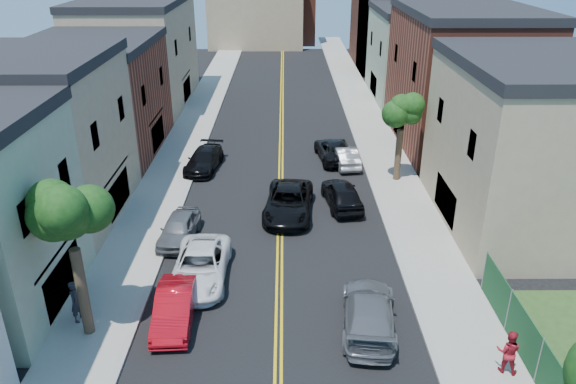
{
  "coord_description": "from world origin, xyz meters",
  "views": [
    {
      "loc": [
        0.27,
        -4.51,
        15.05
      ],
      "look_at": [
        0.46,
        23.86,
        2.0
      ],
      "focal_mm": 34.33,
      "sensor_mm": 36.0,
      "label": 1
    }
  ],
  "objects_px": {
    "white_pickup": "(200,266)",
    "dark_car_right_far": "(335,150)",
    "black_car_left": "(204,160)",
    "black_suv_lane": "(289,202)",
    "pedestrian_left": "(76,301)",
    "red_sedan": "(174,307)",
    "black_car_right": "(342,194)",
    "grey_car_right": "(369,312)",
    "pedestrian_right": "(508,352)",
    "grey_car_left": "(179,228)",
    "silver_car_right": "(345,156)"
  },
  "relations": [
    {
      "from": "black_car_left",
      "to": "black_car_right",
      "type": "bearing_deg",
      "value": -25.3
    },
    {
      "from": "black_suv_lane",
      "to": "pedestrian_right",
      "type": "relative_size",
      "value": 3.24
    },
    {
      "from": "white_pickup",
      "to": "pedestrian_left",
      "type": "relative_size",
      "value": 2.9
    },
    {
      "from": "grey_car_right",
      "to": "pedestrian_right",
      "type": "bearing_deg",
      "value": 156.54
    },
    {
      "from": "red_sedan",
      "to": "white_pickup",
      "type": "bearing_deg",
      "value": 75.39
    },
    {
      "from": "grey_car_right",
      "to": "white_pickup",
      "type": "bearing_deg",
      "value": -19.21
    },
    {
      "from": "white_pickup",
      "to": "black_car_left",
      "type": "relative_size",
      "value": 1.11
    },
    {
      "from": "black_car_left",
      "to": "pedestrian_right",
      "type": "xyz_separation_m",
      "value": [
        14.11,
        -20.63,
        0.33
      ]
    },
    {
      "from": "black_car_right",
      "to": "black_suv_lane",
      "type": "relative_size",
      "value": 0.81
    },
    {
      "from": "pedestrian_right",
      "to": "black_car_right",
      "type": "bearing_deg",
      "value": -50.18
    },
    {
      "from": "grey_car_right",
      "to": "pedestrian_left",
      "type": "bearing_deg",
      "value": 4.78
    },
    {
      "from": "white_pickup",
      "to": "black_car_right",
      "type": "bearing_deg",
      "value": 47.26
    },
    {
      "from": "white_pickup",
      "to": "dark_car_right_far",
      "type": "xyz_separation_m",
      "value": [
        7.83,
        16.03,
        -0.03
      ]
    },
    {
      "from": "silver_car_right",
      "to": "black_car_right",
      "type": "bearing_deg",
      "value": 75.65
    },
    {
      "from": "red_sedan",
      "to": "grey_car_left",
      "type": "bearing_deg",
      "value": 95.37
    },
    {
      "from": "dark_car_right_far",
      "to": "pedestrian_right",
      "type": "xyz_separation_m",
      "value": [
        4.58,
        -22.48,
        0.31
      ]
    },
    {
      "from": "black_car_right",
      "to": "black_suv_lane",
      "type": "bearing_deg",
      "value": 11.17
    },
    {
      "from": "black_car_left",
      "to": "black_suv_lane",
      "type": "xyz_separation_m",
      "value": [
        6.0,
        -7.23,
        0.09
      ]
    },
    {
      "from": "red_sedan",
      "to": "black_car_right",
      "type": "bearing_deg",
      "value": 50.87
    },
    {
      "from": "white_pickup",
      "to": "silver_car_right",
      "type": "distance_m",
      "value": 17.09
    },
    {
      "from": "grey_car_right",
      "to": "silver_car_right",
      "type": "height_order",
      "value": "grey_car_right"
    },
    {
      "from": "white_pickup",
      "to": "dark_car_right_far",
      "type": "height_order",
      "value": "white_pickup"
    },
    {
      "from": "black_car_left",
      "to": "grey_car_right",
      "type": "relative_size",
      "value": 0.93
    },
    {
      "from": "grey_car_left",
      "to": "pedestrian_right",
      "type": "xyz_separation_m",
      "value": [
        14.11,
        -10.31,
        0.32
      ]
    },
    {
      "from": "dark_car_right_far",
      "to": "black_car_right",
      "type": "bearing_deg",
      "value": 80.91
    },
    {
      "from": "pedestrian_right",
      "to": "silver_car_right",
      "type": "bearing_deg",
      "value": -57.98
    },
    {
      "from": "black_suv_lane",
      "to": "pedestrian_left",
      "type": "height_order",
      "value": "pedestrian_left"
    },
    {
      "from": "red_sedan",
      "to": "black_car_left",
      "type": "relative_size",
      "value": 0.88
    },
    {
      "from": "grey_car_right",
      "to": "black_car_right",
      "type": "distance_m",
      "value": 11.76
    },
    {
      "from": "black_car_left",
      "to": "dark_car_right_far",
      "type": "relative_size",
      "value": 0.94
    },
    {
      "from": "white_pickup",
      "to": "silver_car_right",
      "type": "xyz_separation_m",
      "value": [
        8.46,
        14.85,
        -0.07
      ]
    },
    {
      "from": "white_pickup",
      "to": "black_suv_lane",
      "type": "distance_m",
      "value": 8.16
    },
    {
      "from": "red_sedan",
      "to": "dark_car_right_far",
      "type": "relative_size",
      "value": 0.83
    },
    {
      "from": "grey_car_right",
      "to": "silver_car_right",
      "type": "bearing_deg",
      "value": -86.06
    },
    {
      "from": "pedestrian_left",
      "to": "black_car_left",
      "type": "bearing_deg",
      "value": 0.6
    },
    {
      "from": "black_car_left",
      "to": "grey_car_right",
      "type": "bearing_deg",
      "value": -54.59
    },
    {
      "from": "red_sedan",
      "to": "white_pickup",
      "type": "xyz_separation_m",
      "value": [
        0.66,
        3.22,
        0.04
      ]
    },
    {
      "from": "red_sedan",
      "to": "grey_car_right",
      "type": "distance_m",
      "value": 8.28
    },
    {
      "from": "white_pickup",
      "to": "dark_car_right_far",
      "type": "bearing_deg",
      "value": 64.45
    },
    {
      "from": "black_car_left",
      "to": "grey_car_right",
      "type": "height_order",
      "value": "grey_car_right"
    },
    {
      "from": "grey_car_right",
      "to": "pedestrian_right",
      "type": "xyz_separation_m",
      "value": [
        4.81,
        -2.78,
        0.27
      ]
    },
    {
      "from": "grey_car_left",
      "to": "red_sedan",
      "type": "bearing_deg",
      "value": -76.35
    },
    {
      "from": "grey_car_left",
      "to": "pedestrian_right",
      "type": "relative_size",
      "value": 2.37
    },
    {
      "from": "red_sedan",
      "to": "white_pickup",
      "type": "height_order",
      "value": "white_pickup"
    },
    {
      "from": "white_pickup",
      "to": "black_suv_lane",
      "type": "xyz_separation_m",
      "value": [
        4.3,
        6.94,
        0.05
      ]
    },
    {
      "from": "red_sedan",
      "to": "black_car_right",
      "type": "xyz_separation_m",
      "value": [
        8.26,
        11.3,
        0.09
      ]
    },
    {
      "from": "black_car_left",
      "to": "black_suv_lane",
      "type": "bearing_deg",
      "value": -42.42
    },
    {
      "from": "black_car_right",
      "to": "silver_car_right",
      "type": "distance_m",
      "value": 6.82
    },
    {
      "from": "white_pickup",
      "to": "dark_car_right_far",
      "type": "relative_size",
      "value": 1.04
    },
    {
      "from": "red_sedan",
      "to": "black_car_right",
      "type": "height_order",
      "value": "black_car_right"
    }
  ]
}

